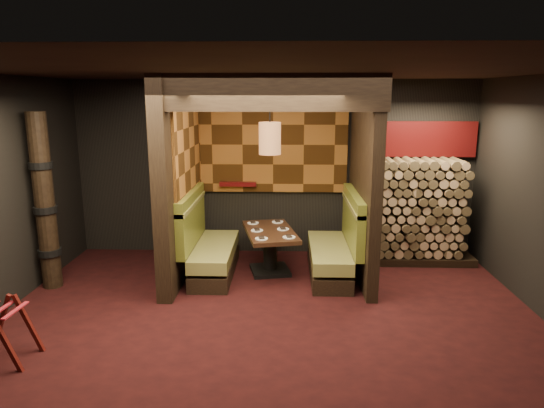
{
  "coord_description": "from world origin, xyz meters",
  "views": [
    {
      "loc": [
        0.2,
        -5.14,
        2.6
      ],
      "look_at": [
        0.0,
        1.3,
        1.15
      ],
      "focal_mm": 32.0,
      "sensor_mm": 36.0,
      "label": 1
    }
  ],
  "objects_px": {
    "pendant_lamp": "(270,138)",
    "totem_column": "(45,203)",
    "firewood_stack": "(419,211)",
    "booth_bench_left": "(208,248)",
    "luggage_rack": "(3,329)",
    "booth_bench_right": "(336,249)",
    "dining_table": "(270,245)"
  },
  "relations": [
    {
      "from": "dining_table",
      "to": "booth_bench_right",
      "type": "bearing_deg",
      "value": -5.13
    },
    {
      "from": "dining_table",
      "to": "luggage_rack",
      "type": "xyz_separation_m",
      "value": [
        -2.57,
        -2.55,
        -0.09
      ]
    },
    {
      "from": "booth_bench_left",
      "to": "dining_table",
      "type": "xyz_separation_m",
      "value": [
        0.92,
        0.09,
        0.02
      ]
    },
    {
      "from": "booth_bench_right",
      "to": "luggage_rack",
      "type": "relative_size",
      "value": 2.42
    },
    {
      "from": "dining_table",
      "to": "pendant_lamp",
      "type": "xyz_separation_m",
      "value": [
        0.0,
        -0.05,
        1.59
      ]
    },
    {
      "from": "luggage_rack",
      "to": "totem_column",
      "type": "relative_size",
      "value": 0.28
    },
    {
      "from": "booth_bench_right",
      "to": "dining_table",
      "type": "relative_size",
      "value": 1.18
    },
    {
      "from": "totem_column",
      "to": "dining_table",
      "type": "bearing_deg",
      "value": 11.96
    },
    {
      "from": "booth_bench_left",
      "to": "firewood_stack",
      "type": "distance_m",
      "value": 3.35
    },
    {
      "from": "booth_bench_right",
      "to": "pendant_lamp",
      "type": "relative_size",
      "value": 1.5
    },
    {
      "from": "pendant_lamp",
      "to": "firewood_stack",
      "type": "relative_size",
      "value": 0.62
    },
    {
      "from": "luggage_rack",
      "to": "totem_column",
      "type": "height_order",
      "value": "totem_column"
    },
    {
      "from": "luggage_rack",
      "to": "dining_table",
      "type": "bearing_deg",
      "value": 44.8
    },
    {
      "from": "pendant_lamp",
      "to": "firewood_stack",
      "type": "height_order",
      "value": "pendant_lamp"
    },
    {
      "from": "dining_table",
      "to": "totem_column",
      "type": "relative_size",
      "value": 0.56
    },
    {
      "from": "booth_bench_left",
      "to": "dining_table",
      "type": "height_order",
      "value": "booth_bench_left"
    },
    {
      "from": "pendant_lamp",
      "to": "booth_bench_left",
      "type": "bearing_deg",
      "value": -177.67
    },
    {
      "from": "pendant_lamp",
      "to": "luggage_rack",
      "type": "relative_size",
      "value": 1.61
    },
    {
      "from": "pendant_lamp",
      "to": "luggage_rack",
      "type": "height_order",
      "value": "pendant_lamp"
    },
    {
      "from": "booth_bench_left",
      "to": "luggage_rack",
      "type": "height_order",
      "value": "booth_bench_left"
    },
    {
      "from": "booth_bench_left",
      "to": "firewood_stack",
      "type": "xyz_separation_m",
      "value": [
        3.25,
        0.7,
        0.42
      ]
    },
    {
      "from": "totem_column",
      "to": "pendant_lamp",
      "type": "bearing_deg",
      "value": 11.05
    },
    {
      "from": "booth_bench_left",
      "to": "firewood_stack",
      "type": "relative_size",
      "value": 0.92
    },
    {
      "from": "luggage_rack",
      "to": "booth_bench_right",
      "type": "bearing_deg",
      "value": 34.81
    },
    {
      "from": "totem_column",
      "to": "firewood_stack",
      "type": "relative_size",
      "value": 1.39
    },
    {
      "from": "luggage_rack",
      "to": "booth_bench_left",
      "type": "bearing_deg",
      "value": 56.2
    },
    {
      "from": "luggage_rack",
      "to": "firewood_stack",
      "type": "distance_m",
      "value": 5.85
    },
    {
      "from": "dining_table",
      "to": "firewood_stack",
      "type": "distance_m",
      "value": 2.44
    },
    {
      "from": "totem_column",
      "to": "booth_bench_left",
      "type": "bearing_deg",
      "value": 14.75
    },
    {
      "from": "booth_bench_left",
      "to": "firewood_stack",
      "type": "height_order",
      "value": "firewood_stack"
    },
    {
      "from": "booth_bench_left",
      "to": "booth_bench_right",
      "type": "xyz_separation_m",
      "value": [
        1.89,
        0.0,
        0.0
      ]
    },
    {
      "from": "pendant_lamp",
      "to": "totem_column",
      "type": "relative_size",
      "value": 0.44
    }
  ]
}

